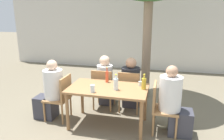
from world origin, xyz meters
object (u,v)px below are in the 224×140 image
Objects in this scene: drinking_glass_1 at (93,89)px; oil_cruet_2 at (144,83)px; patio_chair_2 at (103,87)px; soda_bottle_0 at (107,76)px; dining_table_front at (108,92)px; person_seated_1 at (174,104)px; patio_chair_0 at (61,95)px; person_seated_3 at (131,85)px; patio_chair_3 at (129,89)px; water_bottle_1 at (116,84)px; drinking_glass_0 at (140,84)px; patio_chair_1 at (161,105)px; person_seated_2 at (106,83)px; person_seated_0 at (50,92)px.

oil_cruet_2 is at bearing 23.68° from drinking_glass_1.
soda_bottle_0 is at bearing 118.11° from patio_chair_2.
dining_table_front is 1.18m from person_seated_1.
patio_chair_0 reaches higher than dining_table_front.
soda_bottle_0 reaches higher than patio_chair_0.
person_seated_3 is 3.84× the size of soda_bottle_0.
water_bottle_1 is at bearing 80.29° from patio_chair_3.
person_seated_1 reaches higher than drinking_glass_0.
soda_bottle_0 reaches higher than oil_cruet_2.
patio_chair_3 is 10.73× the size of drinking_glass_0.
patio_chair_0 is at bearing 176.39° from water_bottle_1.
patio_chair_3 is (0.29, 0.65, -0.16)m from dining_table_front.
person_seated_3 reaches higher than drinking_glass_1.
patio_chair_1 is 0.23m from person_seated_1.
patio_chair_3 is at bearing 62.68° from drinking_glass_1.
person_seated_3 is at bearing 113.63° from oil_cruet_2.
patio_chair_2 is 0.78× the size of person_seated_3.
dining_table_front is 1.24× the size of person_seated_3.
person_seated_2 is 1.10m from water_bottle_1.
person_seated_3 is 0.74m from drinking_glass_0.
patio_chair_2 is 0.54m from soda_bottle_0.
person_seated_1 reaches higher than patio_chair_0.
person_seated_1 is at bearing -13.19° from soda_bottle_0.
person_seated_2 is 1.01× the size of person_seated_3.
person_seated_2 is at bearing 138.93° from oil_cruet_2.
person_seated_1 is at bearing 135.29° from person_seated_3.
patio_chair_3 is (1.23, 0.65, 0.00)m from patio_chair_0.
drinking_glass_1 is at bearing -149.09° from water_bottle_1.
person_seated_3 is at bearing 71.97° from dining_table_front.
patio_chair_0 is at bearing 90.00° from person_seated_1.
patio_chair_3 is 0.62m from person_seated_2.
person_seated_3 is at bearing 82.63° from water_bottle_1.
person_seated_1 is (2.12, -0.00, 0.05)m from patio_chair_0.
person_seated_1 is 1.25m from person_seated_3.
person_seated_0 is at bearing -177.48° from oil_cruet_2.
person_seated_0 is 1.76m from drinking_glass_0.
oil_cruet_2 is (1.81, 0.08, 0.31)m from person_seated_0.
oil_cruet_2 is at bearing 121.63° from patio_chair_3.
patio_chair_0 is at bearing 44.40° from patio_chair_2.
person_seated_1 reaches higher than oil_cruet_2.
person_seated_0 reaches higher than dining_table_front.
water_bottle_1 is at bearing 86.39° from patio_chair_0.
patio_chair_2 is 3.17× the size of water_bottle_1.
patio_chair_1 and patio_chair_2 have the same top height.
soda_bottle_0 reaches higher than drinking_glass_1.
patio_chair_3 reaches higher than drinking_glass_1.
patio_chair_3 is 0.75m from oil_cruet_2.
drinking_glass_0 is (0.55, 0.24, 0.13)m from dining_table_front.
person_seated_1 is at bearing -0.00° from dining_table_front.
person_seated_1 reaches higher than person_seated_0.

